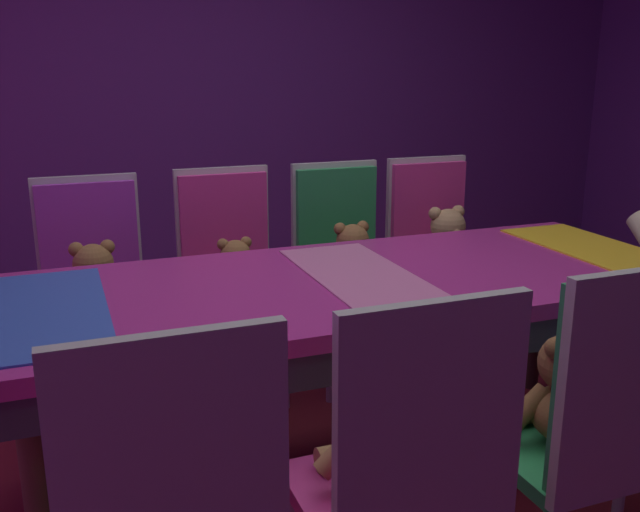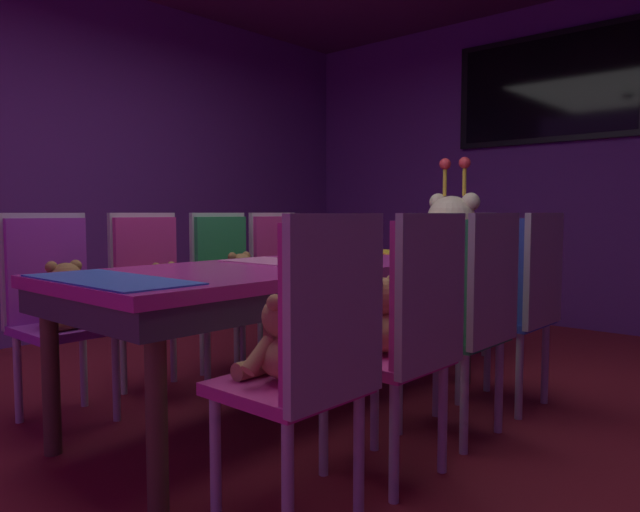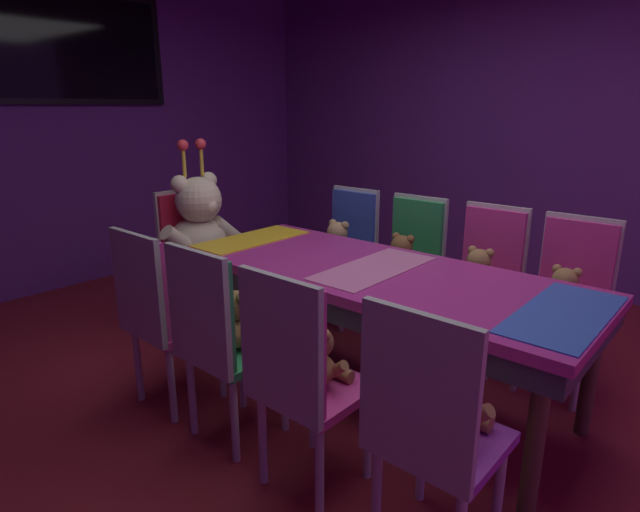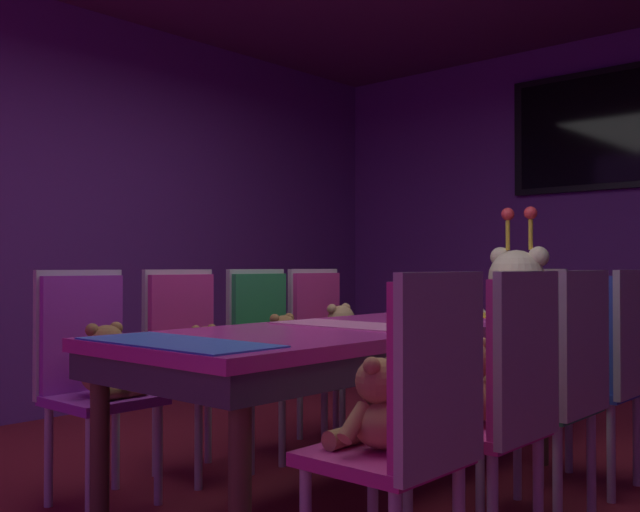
{
  "view_description": "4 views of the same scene",
  "coord_description": "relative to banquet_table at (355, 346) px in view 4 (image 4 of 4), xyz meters",
  "views": [
    {
      "loc": [
        2.02,
        -0.91,
        1.41
      ],
      "look_at": [
        0.07,
        -0.17,
        0.84
      ],
      "focal_mm": 39.61,
      "sensor_mm": 36.0,
      "label": 1
    },
    {
      "loc": [
        2.02,
        -2.06,
        0.99
      ],
      "look_at": [
        0.13,
        0.05,
        0.78
      ],
      "focal_mm": 33.52,
      "sensor_mm": 36.0,
      "label": 2
    },
    {
      "loc": [
        -2.17,
        -1.51,
        1.57
      ],
      "look_at": [
        -0.17,
        0.23,
        0.8
      ],
      "focal_mm": 29.16,
      "sensor_mm": 36.0,
      "label": 3
    },
    {
      "loc": [
        2.01,
        -2.49,
        1.0
      ],
      "look_at": [
        -0.22,
        0.01,
        1.05
      ],
      "focal_mm": 41.09,
      "sensor_mm": 36.0,
      "label": 4
    }
  ],
  "objects": [
    {
      "name": "teddy_left_1",
      "position": [
        -0.72,
        -0.24,
        -0.08
      ],
      "size": [
        0.21,
        0.28,
        0.26
      ],
      "color": "olive",
      "rests_on": "chair_left_1"
    },
    {
      "name": "chair_left_3",
      "position": [
        -0.86,
        0.76,
        -0.06
      ],
      "size": [
        0.42,
        0.41,
        0.98
      ],
      "color": "#CC338C",
      "rests_on": "ground_plane"
    },
    {
      "name": "teddy_right_1",
      "position": [
        0.71,
        -0.27,
        -0.07
      ],
      "size": [
        0.24,
        0.31,
        0.3
      ],
      "rotation": [
        0.0,
        0.0,
        3.14
      ],
      "color": "#9E7247",
      "rests_on": "chair_right_1"
    },
    {
      "name": "teddy_left_2",
      "position": [
        -0.71,
        0.28,
        -0.07
      ],
      "size": [
        0.24,
        0.31,
        0.29
      ],
      "color": "olive",
      "rests_on": "chair_left_2"
    },
    {
      "name": "teddy_right_3",
      "position": [
        0.68,
        0.81,
        -0.06
      ],
      "size": [
        0.26,
        0.33,
        0.31
      ],
      "rotation": [
        0.0,
        0.0,
        3.14
      ],
      "color": "tan",
      "rests_on": "chair_right_3"
    },
    {
      "name": "chair_right_0",
      "position": [
        0.85,
        -0.77,
        -0.06
      ],
      "size": [
        0.42,
        0.41,
        0.98
      ],
      "rotation": [
        0.0,
        0.0,
        3.14
      ],
      "color": "#CC338C",
      "rests_on": "ground_plane"
    },
    {
      "name": "chair_left_0",
      "position": [
        -0.83,
        -0.8,
        -0.06
      ],
      "size": [
        0.42,
        0.41,
        0.98
      ],
      "color": "purple",
      "rests_on": "ground_plane"
    },
    {
      "name": "teddy_right_0",
      "position": [
        0.7,
        -0.77,
        -0.07
      ],
      "size": [
        0.23,
        0.3,
        0.28
      ],
      "rotation": [
        0.0,
        0.0,
        3.14
      ],
      "color": "#9E7247",
      "rests_on": "chair_right_0"
    },
    {
      "name": "chair_right_1",
      "position": [
        0.86,
        -0.27,
        -0.06
      ],
      "size": [
        0.42,
        0.41,
        0.98
      ],
      "rotation": [
        0.0,
        0.0,
        3.14
      ],
      "color": "#CC338C",
      "rests_on": "ground_plane"
    },
    {
      "name": "chair_left_1",
      "position": [
        -0.86,
        -0.24,
        -0.06
      ],
      "size": [
        0.42,
        0.41,
        0.98
      ],
      "color": "#CC338C",
      "rests_on": "ground_plane"
    },
    {
      "name": "throne_chair",
      "position": [
        0.0,
        1.68,
        -0.06
      ],
      "size": [
        0.41,
        0.42,
        0.98
      ],
      "rotation": [
        0.0,
        0.0,
        -1.57
      ],
      "color": "red",
      "rests_on": "ground_plane"
    },
    {
      "name": "ground_plane",
      "position": [
        0.0,
        0.0,
        -0.65
      ],
      "size": [
        7.9,
        7.9,
        0.0
      ],
      "primitive_type": "plane",
      "color": "maroon"
    },
    {
      "name": "teddy_left_0",
      "position": [
        -0.68,
        -0.8,
        -0.06
      ],
      "size": [
        0.25,
        0.32,
        0.31
      ],
      "color": "olive",
      "rests_on": "chair_left_0"
    },
    {
      "name": "chair_right_3",
      "position": [
        0.83,
        0.81,
        -0.06
      ],
      "size": [
        0.42,
        0.41,
        0.98
      ],
      "rotation": [
        0.0,
        0.0,
        3.14
      ],
      "color": "#2D47B2",
      "rests_on": "ground_plane"
    },
    {
      "name": "wall_left",
      "position": [
        -2.6,
        0.0,
        0.75
      ],
      "size": [
        0.12,
        6.4,
        2.8
      ],
      "primitive_type": "cube",
      "color": "#59267F",
      "rests_on": "ground_plane"
    },
    {
      "name": "king_teddy_bear",
      "position": [
        0.0,
        1.51,
        0.09
      ],
      "size": [
        0.7,
        0.54,
        0.89
      ],
      "rotation": [
        0.0,
        0.0,
        -1.57
      ],
      "color": "beige",
      "rests_on": "throne_chair"
    },
    {
      "name": "teddy_left_3",
      "position": [
        -0.71,
        0.76,
        -0.06
      ],
      "size": [
        0.27,
        0.34,
        0.32
      ],
      "color": "tan",
      "rests_on": "chair_left_3"
    },
    {
      "name": "teddy_right_2",
      "position": [
        0.69,
        0.26,
        -0.07
      ],
      "size": [
        0.24,
        0.32,
        0.3
      ],
      "rotation": [
        0.0,
        0.0,
        3.14
      ],
      "color": "brown",
      "rests_on": "chair_right_2"
    },
    {
      "name": "wall_tv",
      "position": [
        0.0,
        3.11,
        1.4
      ],
      "size": [
        1.6,
        0.06,
        0.93
      ],
      "color": "black"
    },
    {
      "name": "banquet_table",
      "position": [
        0.0,
        0.0,
        0.0
      ],
      "size": [
        0.9,
        2.27,
        0.75
      ],
      "color": "#B22D8C",
      "rests_on": "ground_plane"
    },
    {
      "name": "chair_left_2",
      "position": [
        -0.85,
        0.28,
        -0.06
      ],
      "size": [
        0.42,
        0.41,
        0.98
      ],
      "color": "#268C4C",
      "rests_on": "ground_plane"
    },
    {
      "name": "wall_back",
      "position": [
        0.0,
        3.2,
        0.75
      ],
      "size": [
        5.2,
        0.12,
        2.8
      ],
      "primitive_type": "cube",
      "color": "#59267F",
      "rests_on": "ground_plane"
    },
    {
      "name": "chair_right_2",
      "position": [
        0.83,
        0.26,
        -0.06
      ],
      "size": [
        0.42,
        0.41,
        0.98
      ],
      "rotation": [
        0.0,
        0.0,
        3.14
      ],
      "color": "#268C4C",
      "rests_on": "ground_plane"
    }
  ]
}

